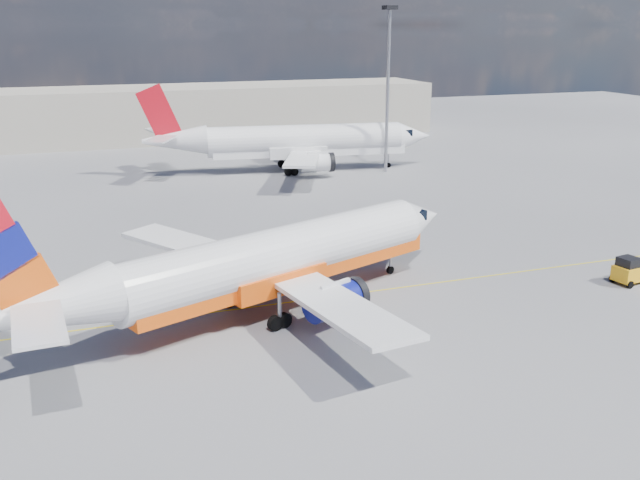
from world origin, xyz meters
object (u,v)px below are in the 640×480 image
object	(u,v)px
second_jet	(296,142)
gse_tug	(632,270)
main_jet	(267,261)
traffic_cone	(376,331)

from	to	relation	value
second_jet	gse_tug	world-z (taller)	second_jet
main_jet	traffic_cone	size ratio (longest dim) A/B	54.16
main_jet	second_jet	size ratio (longest dim) A/B	0.93
gse_tug	traffic_cone	world-z (taller)	gse_tug
second_jet	traffic_cone	distance (m)	48.75
gse_tug	traffic_cone	xyz separation A→B (m)	(-20.23, -2.17, -0.60)
gse_tug	second_jet	bearing A→B (deg)	93.12
main_jet	gse_tug	size ratio (longest dim) A/B	11.51
main_jet	gse_tug	bearing A→B (deg)	-29.08
second_jet	gse_tug	distance (m)	46.45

